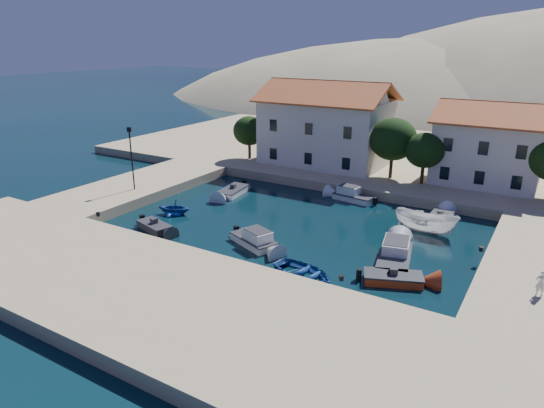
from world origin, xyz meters
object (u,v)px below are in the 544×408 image
Objects in this scene: building_mid at (490,142)px; rowboat_south at (303,277)px; cabin_cruiser_south at (253,239)px; boat_east at (425,233)px; lamppost at (131,152)px; cabin_cruiser_east at (395,256)px; building_left at (326,122)px; pedestrian at (541,283)px.

rowboat_south is (-7.12, -27.28, -5.22)m from building_mid.
building_mid reaches higher than cabin_cruiser_south.
boat_east is at bearing -8.64° from rowboat_south.
lamppost reaches higher than cabin_cruiser_east.
lamppost is at bearing 105.58° from boat_east.
boat_east is at bearing -41.53° from building_left.
rowboat_south is 14.28m from pedestrian.
building_left is 24.67m from cabin_cruiser_south.
lamppost reaches higher than pedestrian.
lamppost is (-11.50, -20.00, -1.18)m from building_left.
building_left is 2.76× the size of boat_east.
building_left is at bearing 24.01° from cabin_cruiser_east.
building_mid reaches higher than cabin_cruiser_east.
cabin_cruiser_south is at bearing 91.92° from cabin_cruiser_east.
pedestrian is (6.64, -23.90, -3.43)m from building_mid.
boat_east is at bearing -98.21° from building_mid.
building_left is at bearing -62.81° from pedestrian.
lamppost is 1.37× the size of cabin_cruiser_south.
cabin_cruiser_east is 3.59× the size of pedestrian.
building_left reaches higher than cabin_cruiser_east.
cabin_cruiser_east is (26.92, -0.86, -4.28)m from lamppost.
building_left is 18.04m from building_mid.
cabin_cruiser_east is at bearing 36.74° from cabin_cruiser_south.
rowboat_south is at bearing 127.58° from cabin_cruiser_east.
cabin_cruiser_south is 0.80× the size of cabin_cruiser_east.
cabin_cruiser_east is 6.87m from boat_east.
building_left is at bearing 35.84° from rowboat_south.
building_left reaches higher than cabin_cruiser_south.
pedestrian is at bearing 24.17° from cabin_cruiser_south.
lamppost is 23.73m from rowboat_south.
pedestrian is (13.75, 3.38, 1.79)m from rowboat_south.
pedestrian is at bearing -74.48° from building_mid.
building_left is at bearing -176.82° from building_mid.
boat_east is (10.79, 9.50, -0.48)m from cabin_cruiser_south.
cabin_cruiser_south is 14.39m from boat_east.
pedestrian reaches higher than boat_east.
lamppost is 3.92× the size of pedestrian.
lamppost is 1.17× the size of boat_east.
boat_east is (4.95, 12.26, 0.00)m from rowboat_south.
lamppost is 28.38m from boat_east.
lamppost is at bearing -169.68° from cabin_cruiser_south.
rowboat_south is (5.85, -2.76, -0.48)m from cabin_cruiser_south.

